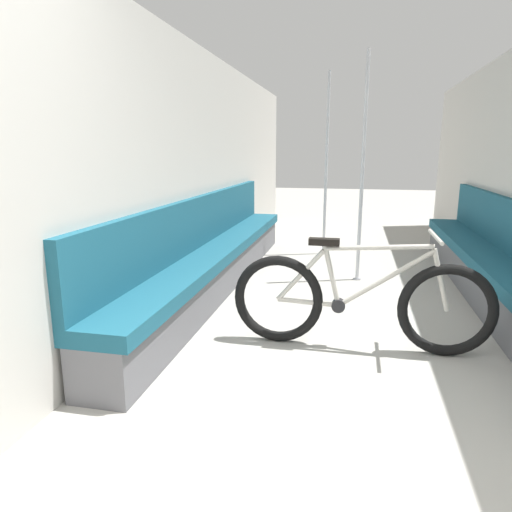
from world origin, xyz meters
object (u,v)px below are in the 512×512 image
object	(u,v)px
bench_seat_row_left	(216,257)
bench_seat_row_right	(496,271)
grab_pole_near	(362,173)
grab_pole_far	(326,168)
bicycle	(359,302)

from	to	relation	value
bench_seat_row_left	bench_seat_row_right	distance (m)	2.51
bench_seat_row_right	grab_pole_near	xyz separation A→B (m)	(-1.16, 0.55, 0.79)
bench_seat_row_right	grab_pole_near	distance (m)	1.51
bench_seat_row_right	grab_pole_far	world-z (taller)	grab_pole_far
bench_seat_row_left	grab_pole_near	xyz separation A→B (m)	(1.36, 0.55, 0.79)
bicycle	grab_pole_far	xyz separation A→B (m)	(-0.42, 2.87, 0.76)
bench_seat_row_right	grab_pole_far	size ratio (longest dim) A/B	2.00
bench_seat_row_left	bicycle	distance (m)	1.79
grab_pole_near	grab_pole_far	world-z (taller)	same
bicycle	grab_pole_near	world-z (taller)	grab_pole_near
bench_seat_row_right	grab_pole_far	distance (m)	2.45
bench_seat_row_right	grab_pole_far	xyz separation A→B (m)	(-1.58, 1.70, 0.79)
bench_seat_row_left	grab_pole_far	world-z (taller)	grab_pole_far
bench_seat_row_left	bench_seat_row_right	size ratio (longest dim) A/B	1.00
bicycle	grab_pole_far	size ratio (longest dim) A/B	0.77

